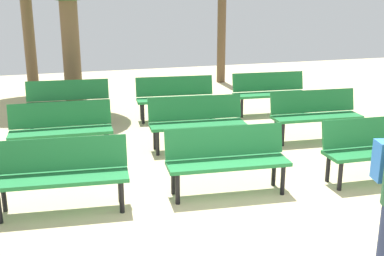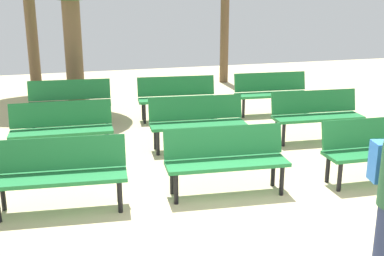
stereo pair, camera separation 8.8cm
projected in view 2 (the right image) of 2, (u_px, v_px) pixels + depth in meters
name	position (u px, v px, depth m)	size (l,w,h in m)	color
ground_plane	(270.00, 254.00, 4.90)	(24.00, 24.00, 0.00)	#CCB789
bench_r0_c0	(60.00, 170.00, 5.79)	(1.64, 0.64, 0.87)	#1E7238
bench_r0_c1	(226.00, 156.00, 6.27)	(1.64, 0.62, 0.87)	#1E7238
bench_r0_c2	(378.00, 146.00, 6.68)	(1.62, 0.56, 0.87)	#1E7238
bench_r1_c0	(62.00, 126.00, 7.66)	(1.62, 0.56, 0.87)	#1E7238
bench_r1_c1	(197.00, 119.00, 8.05)	(1.63, 0.61, 0.87)	#1E7238
bench_r1_c2	(316.00, 112.00, 8.50)	(1.63, 0.59, 0.87)	#1E7238
bench_r2_c0	(70.00, 99.00, 9.49)	(1.64, 0.63, 0.87)	#1E7238
bench_r2_c1	(177.00, 95.00, 9.87)	(1.64, 0.64, 0.87)	#1E7238
bench_r2_c2	(272.00, 91.00, 10.33)	(1.63, 0.61, 0.87)	#1E7238
tree_1	(225.00, 30.00, 13.58)	(0.24, 0.24, 2.98)	brown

